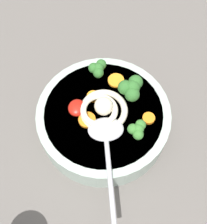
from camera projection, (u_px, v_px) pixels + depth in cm
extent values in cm
cube|color=#5B5651|center=(98.00, 147.00, 57.06)|extent=(109.47, 109.47, 3.67)
cylinder|color=#9EB2A3|center=(104.00, 119.00, 54.62)|extent=(23.57, 23.57, 5.66)
cylinder|color=olive|center=(104.00, 119.00, 54.42)|extent=(20.74, 20.74, 5.21)
torus|color=beige|center=(104.00, 110.00, 51.64)|extent=(8.30, 8.30, 1.14)
torus|color=beige|center=(101.00, 110.00, 50.59)|extent=(8.89, 8.89, 1.03)
sphere|color=beige|center=(104.00, 106.00, 50.33)|extent=(3.22, 3.22, 3.22)
ellipsoid|color=#B7B7BC|center=(106.00, 132.00, 49.48)|extent=(5.35, 6.66, 1.60)
cylinder|color=#B7B7BC|center=(110.00, 176.00, 45.95)|extent=(14.92, 3.32, 0.80)
ellipsoid|color=#B2190F|center=(77.00, 108.00, 51.68)|extent=(3.31, 2.98, 1.49)
cylinder|color=#7A9E60|center=(99.00, 73.00, 55.42)|extent=(0.97, 0.97, 1.04)
sphere|color=#2D6628|center=(99.00, 68.00, 54.12)|extent=(1.91, 1.91, 1.91)
sphere|color=#2D6628|center=(98.00, 73.00, 53.82)|extent=(1.91, 1.91, 1.91)
sphere|color=#2D6628|center=(101.00, 64.00, 54.59)|extent=(1.91, 1.91, 1.91)
sphere|color=#2D6628|center=(94.00, 68.00, 54.28)|extent=(1.91, 1.91, 1.91)
cylinder|color=#7A9E60|center=(138.00, 132.00, 49.75)|extent=(0.91, 0.91, 0.97)
sphere|color=#38752D|center=(138.00, 129.00, 48.54)|extent=(1.79, 1.79, 1.79)
sphere|color=#38752D|center=(138.00, 134.00, 48.26)|extent=(1.79, 1.79, 1.79)
sphere|color=#38752D|center=(141.00, 125.00, 48.98)|extent=(1.79, 1.79, 1.79)
sphere|color=#38752D|center=(133.00, 129.00, 48.69)|extent=(1.79, 1.79, 1.79)
cylinder|color=#7A9E60|center=(132.00, 93.00, 53.10)|extent=(1.30, 1.30, 1.40)
sphere|color=#2D6628|center=(133.00, 87.00, 51.35)|extent=(2.56, 2.56, 2.56)
sphere|color=#2D6628|center=(132.00, 94.00, 50.96)|extent=(2.56, 2.56, 2.56)
sphere|color=#2D6628|center=(136.00, 82.00, 51.99)|extent=(2.56, 2.56, 2.56)
sphere|color=#2D6628|center=(125.00, 87.00, 51.57)|extent=(2.56, 2.56, 2.56)
cylinder|color=orange|center=(87.00, 120.00, 51.09)|extent=(2.94, 2.94, 0.56)
cylinder|color=orange|center=(149.00, 118.00, 51.19)|extent=(2.14, 2.14, 0.64)
cylinder|color=orange|center=(116.00, 81.00, 54.96)|extent=(2.98, 2.98, 0.45)
cylinder|color=orange|center=(93.00, 96.00, 53.31)|extent=(2.23, 2.23, 0.54)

